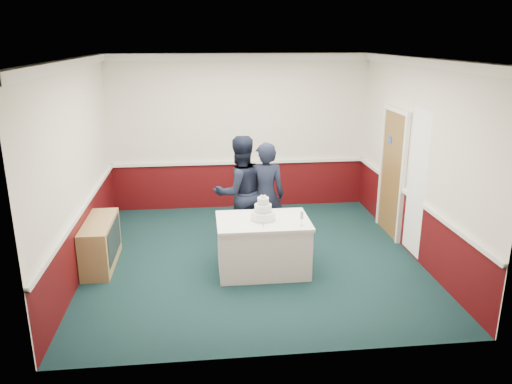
{
  "coord_description": "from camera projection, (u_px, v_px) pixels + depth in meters",
  "views": [
    {
      "loc": [
        -0.73,
        -7.05,
        3.27
      ],
      "look_at": [
        0.04,
        -0.1,
        1.1
      ],
      "focal_mm": 35.0,
      "sensor_mm": 36.0,
      "label": 1
    }
  ],
  "objects": [
    {
      "name": "champagne_flute",
      "position": [
        302.0,
        216.0,
        6.85
      ],
      "size": [
        0.05,
        0.05,
        0.21
      ],
      "color": "silver",
      "rests_on": "cake_table"
    },
    {
      "name": "cake_knife",
      "position": [
        263.0,
        225.0,
        6.91
      ],
      "size": [
        0.03,
        0.22,
        0.0
      ],
      "primitive_type": "cube",
      "rotation": [
        0.0,
        0.0,
        0.07
      ],
      "color": "silver",
      "rests_on": "cake_table"
    },
    {
      "name": "person_woman",
      "position": [
        265.0,
        196.0,
        7.92
      ],
      "size": [
        0.65,
        0.45,
        1.73
      ],
      "primitive_type": "imported",
      "rotation": [
        0.0,
        0.0,
        3.09
      ],
      "color": "black",
      "rests_on": "ground"
    },
    {
      "name": "ground",
      "position": [
        253.0,
        258.0,
        7.74
      ],
      "size": [
        5.0,
        5.0,
        0.0
      ],
      "primitive_type": "plane",
      "color": "#132E2D",
      "rests_on": "ground"
    },
    {
      "name": "person_man",
      "position": [
        240.0,
        192.0,
        7.96
      ],
      "size": [
        1.06,
        0.94,
        1.83
      ],
      "primitive_type": "imported",
      "rotation": [
        0.0,
        0.0,
        3.47
      ],
      "color": "black",
      "rests_on": "ground"
    },
    {
      "name": "cake_table",
      "position": [
        263.0,
        245.0,
        7.22
      ],
      "size": [
        1.32,
        0.92,
        0.79
      ],
      "color": "white",
      "rests_on": "ground"
    },
    {
      "name": "sideboard",
      "position": [
        101.0,
        243.0,
        7.4
      ],
      "size": [
        0.41,
        1.2,
        0.7
      ],
      "color": "#9A734A",
      "rests_on": "ground"
    },
    {
      "name": "room_shell",
      "position": [
        254.0,
        125.0,
        7.75
      ],
      "size": [
        5.0,
        5.0,
        3.0
      ],
      "color": "silver",
      "rests_on": "ground"
    },
    {
      "name": "wedding_cake",
      "position": [
        263.0,
        212.0,
        7.07
      ],
      "size": [
        0.35,
        0.35,
        0.36
      ],
      "color": "white",
      "rests_on": "cake_table"
    }
  ]
}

